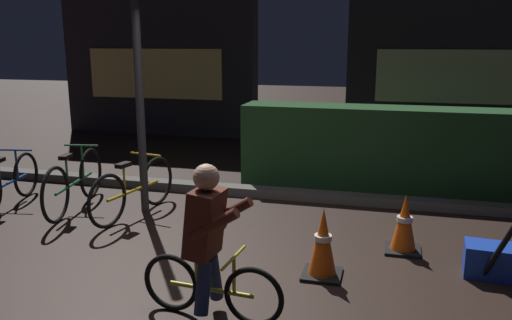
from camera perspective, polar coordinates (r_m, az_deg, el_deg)
ground_plane at (r=5.25m, az=-3.84°, el=-10.95°), size 40.00×40.00×0.00m
sidewalk_curb at (r=7.22m, az=1.68°, el=-3.62°), size 12.00×0.24×0.12m
hedge_row at (r=7.79m, az=16.24°, el=1.18°), size 4.80×0.70×1.19m
storefront_left at (r=12.18m, az=-10.71°, el=12.27°), size 4.54×0.54×4.03m
storefront_right at (r=11.79m, az=20.77°, el=13.23°), size 4.21×0.54×4.69m
street_post at (r=6.50m, az=-12.73°, el=6.70°), size 0.10×0.10×2.89m
parked_bike_leftmost at (r=7.47m, az=-25.75°, el=-2.24°), size 0.46×1.54×0.72m
parked_bike_left_mid at (r=7.02m, az=-19.43°, el=-2.31°), size 0.46×1.71×0.79m
parked_bike_center_left at (r=6.56m, az=-13.34°, el=-3.16°), size 0.46×1.59×0.74m
traffic_cone_near at (r=4.82m, az=7.40°, el=-9.13°), size 0.36×0.36×0.66m
traffic_cone_far at (r=5.54m, az=16.07°, el=-6.82°), size 0.36×0.36×0.61m
blue_crate at (r=5.32m, az=24.37°, el=-10.06°), size 0.46×0.35×0.30m
cyclist at (r=4.03m, az=-5.28°, el=-8.93°), size 1.19×0.55×1.25m
closed_umbrella at (r=5.01m, az=25.53°, el=-8.57°), size 0.30×0.34×0.79m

